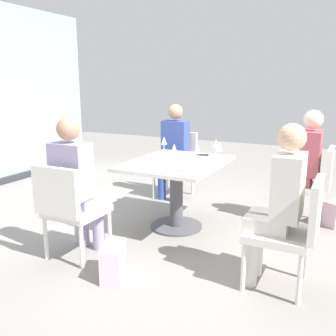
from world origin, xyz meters
The scene contains 18 objects.
ground_plane centered at (0.00, 0.00, 0.00)m, with size 12.00×12.00×0.00m, color gray.
dining_table_main centered at (0.00, 0.00, 0.54)m, with size 1.17×0.92×0.73m.
chair_far_left centered at (-1.09, 0.51, 0.50)m, with size 0.50×0.46×0.87m.
chair_front_right centered at (0.73, -1.29, 0.50)m, with size 0.46×0.50×0.87m.
chair_front_left centered at (-0.73, -1.29, 0.50)m, with size 0.46×0.50×0.87m.
chair_far_right centered at (1.09, 0.51, 0.50)m, with size 0.50×0.46×0.87m.
person_far_left centered at (-0.98, 0.51, 0.70)m, with size 0.39×0.34×1.26m.
person_front_right centered at (0.73, -1.18, 0.70)m, with size 0.34×0.39×1.26m.
person_front_left centered at (-0.73, -1.18, 0.70)m, with size 0.34×0.39×1.26m.
person_far_right centered at (0.98, 0.51, 0.70)m, with size 0.39×0.34×1.26m.
wine_glass_0 centered at (0.43, 0.37, 0.86)m, with size 0.07×0.07×0.18m.
wine_glass_1 centered at (0.08, -0.20, 0.86)m, with size 0.07×0.07×0.18m.
wine_glass_2 centered at (0.52, -0.25, 0.86)m, with size 0.07×0.07×0.18m.
wine_glass_3 centered at (0.31, -0.36, 0.86)m, with size 0.07×0.07×0.18m.
wine_glass_4 centered at (0.00, 0.03, 0.86)m, with size 0.07×0.07×0.18m.
coffee_cup centered at (-0.37, -0.26, 0.78)m, with size 0.08×0.08×0.09m, color white.
cell_phone_on_table centered at (0.44, -0.11, 0.73)m, with size 0.07×0.14×0.01m, color black.
handbag_0 centered at (-1.20, -0.01, 0.14)m, with size 0.30×0.16×0.28m, color beige.
Camera 1 is at (-3.45, -1.62, 1.54)m, focal length 39.76 mm.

